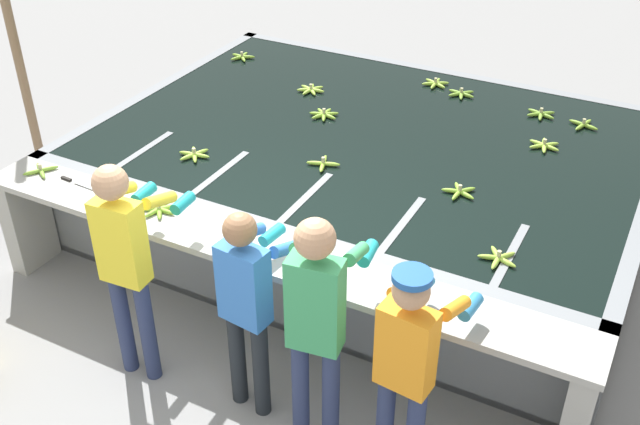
{
  "coord_description": "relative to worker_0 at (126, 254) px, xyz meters",
  "views": [
    {
      "loc": [
        2.37,
        -3.29,
        3.92
      ],
      "look_at": [
        0.0,
        1.2,
        0.64
      ],
      "focal_mm": 42.0,
      "sensor_mm": 36.0,
      "label": 1
    }
  ],
  "objects": [
    {
      "name": "ground_plane",
      "position": [
        0.62,
        0.37,
        -1.03
      ],
      "size": [
        80.0,
        80.0,
        0.0
      ],
      "primitive_type": "plane",
      "color": "gray",
      "rests_on": "ground"
    },
    {
      "name": "wash_tank",
      "position": [
        0.62,
        2.53,
        -0.57
      ],
      "size": [
        4.78,
        3.46,
        0.92
      ],
      "color": "gray",
      "rests_on": "ground"
    },
    {
      "name": "work_ledge",
      "position": [
        0.62,
        0.59,
        -0.37
      ],
      "size": [
        4.78,
        0.45,
        0.92
      ],
      "color": "#9E9E99",
      "rests_on": "ground"
    },
    {
      "name": "worker_0",
      "position": [
        0.0,
        0.0,
        0.0
      ],
      "size": [
        0.44,
        0.73,
        1.7
      ],
      "color": "navy",
      "rests_on": "ground"
    },
    {
      "name": "worker_1",
      "position": [
        0.88,
        0.1,
        -0.1
      ],
      "size": [
        0.46,
        0.72,
        1.56
      ],
      "color": "#1E2328",
      "rests_on": "ground"
    },
    {
      "name": "worker_2",
      "position": [
        1.42,
        0.01,
        0.03
      ],
      "size": [
        0.47,
        0.74,
        1.74
      ],
      "color": "navy",
      "rests_on": "ground"
    },
    {
      "name": "worker_3",
      "position": [
        1.98,
        0.05,
        -0.09
      ],
      "size": [
        0.45,
        0.73,
        1.56
      ],
      "color": "navy",
      "rests_on": "ground"
    },
    {
      "name": "banana_bunch_floating_0",
      "position": [
        -0.53,
        1.47,
        -0.09
      ],
      "size": [
        0.28,
        0.27,
        0.08
      ],
      "color": "#93BC3D",
      "rests_on": "wash_tank"
    },
    {
      "name": "banana_bunch_floating_1",
      "position": [
        1.04,
        3.72,
        -0.09
      ],
      "size": [
        0.28,
        0.28,
        0.08
      ],
      "color": "#75A333",
      "rests_on": "wash_tank"
    },
    {
      "name": "banana_bunch_floating_2",
      "position": [
        2.03,
        3.0,
        -0.09
      ],
      "size": [
        0.28,
        0.28,
        0.08
      ],
      "color": "#9EC642",
      "rests_on": "wash_tank"
    },
    {
      "name": "banana_bunch_floating_3",
      "position": [
        1.64,
        1.93,
        -0.09
      ],
      "size": [
        0.28,
        0.27,
        0.08
      ],
      "color": "#7FAD33",
      "rests_on": "wash_tank"
    },
    {
      "name": "banana_bunch_floating_4",
      "position": [
        1.85,
        3.62,
        -0.09
      ],
      "size": [
        0.28,
        0.28,
        0.08
      ],
      "color": "#75A333",
      "rests_on": "wash_tank"
    },
    {
      "name": "banana_bunch_floating_5",
      "position": [
        -1.39,
        3.54,
        -0.09
      ],
      "size": [
        0.27,
        0.27,
        0.08
      ],
      "color": "#7FAD33",
      "rests_on": "wash_tank"
    },
    {
      "name": "banana_bunch_floating_6",
      "position": [
        -0.3,
        3.11,
        -0.09
      ],
      "size": [
        0.28,
        0.28,
        0.08
      ],
      "color": "#9EC642",
      "rests_on": "wash_tank"
    },
    {
      "name": "banana_bunch_floating_7",
      "position": [
        0.08,
        2.67,
        -0.09
      ],
      "size": [
        0.28,
        0.27,
        0.08
      ],
      "color": "#7FAD33",
      "rests_on": "wash_tank"
    },
    {
      "name": "banana_bunch_floating_8",
      "position": [
        2.25,
        3.57,
        -0.09
      ],
      "size": [
        0.28,
        0.28,
        0.08
      ],
      "color": "#7FAD33",
      "rests_on": "wash_tank"
    },
    {
      "name": "banana_bunch_floating_9",
      "position": [
        0.73,
        3.83,
        -0.09
      ],
      "size": [
        0.27,
        0.28,
        0.08
      ],
      "color": "#93BC3D",
      "rests_on": "wash_tank"
    },
    {
      "name": "banana_bunch_floating_10",
      "position": [
        0.5,
        1.84,
        -0.09
      ],
      "size": [
        0.28,
        0.28,
        0.08
      ],
      "color": "#8CB738",
      "rests_on": "wash_tank"
    },
    {
      "name": "banana_bunch_floating_11",
      "position": [
        2.15,
        1.23,
        -0.09
      ],
      "size": [
        0.28,
        0.26,
        0.08
      ],
      "color": "#93BC3D",
      "rests_on": "wash_tank"
    },
    {
      "name": "banana_bunch_ledge_0",
      "position": [
        -0.25,
        0.65,
        -0.09
      ],
      "size": [
        0.27,
        0.28,
        0.08
      ],
      "color": "#7FAD33",
      "rests_on": "work_ledge"
    },
    {
      "name": "banana_bunch_ledge_1",
      "position": [
        -0.73,
        0.65,
        -0.09
      ],
      "size": [
        0.28,
        0.28,
        0.08
      ],
      "color": "#7FAD33",
      "rests_on": "work_ledge"
    },
    {
      "name": "banana_bunch_ledge_2",
      "position": [
        -1.46,
        0.66,
        -0.09
      ],
      "size": [
        0.25,
        0.25,
        0.08
      ],
      "color": "#75A333",
      "rests_on": "work_ledge"
    },
    {
      "name": "knife_0",
      "position": [
        0.55,
        0.49,
        -0.1
      ],
      "size": [
        0.33,
        0.18,
        0.02
      ],
      "color": "silver",
      "rests_on": "work_ledge"
    },
    {
      "name": "knife_1",
      "position": [
        -1.12,
        0.67,
        -0.1
      ],
      "size": [
        0.35,
        0.05,
        0.02
      ],
      "color": "silver",
      "rests_on": "work_ledge"
    },
    {
      "name": "support_post_left",
      "position": [
        -2.7,
        1.71,
        0.57
      ],
      "size": [
        0.09,
        0.09,
        3.2
      ],
      "color": "#846647",
      "rests_on": "ground"
    }
  ]
}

